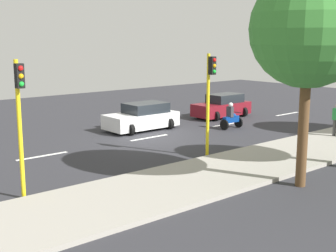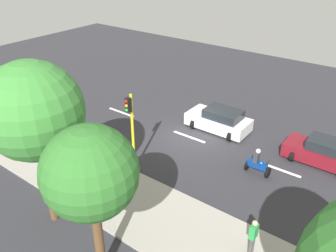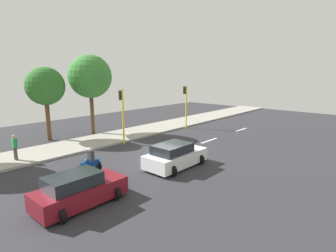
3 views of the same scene
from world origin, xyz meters
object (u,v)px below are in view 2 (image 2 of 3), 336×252
Objects in this scene: traffic_light_corner at (131,123)px; traffic_light_midblock at (33,86)px; car_white at (219,120)px; pedestrian_near_signal at (253,236)px; street_tree_north at (33,112)px; car_maroon at (323,153)px; motorcycle at (258,163)px; street_tree_center at (90,174)px.

traffic_light_midblock is at bearing -90.00° from traffic_light_corner.
pedestrian_near_signal is at bearing 36.31° from car_white.
car_white is 0.56× the size of street_tree_north.
traffic_light_midblock reaches higher than pedestrian_near_signal.
pedestrian_near_signal is at bearing 84.38° from traffic_light_midblock.
motorcycle is (3.10, -2.53, -0.07)m from car_maroon.
street_tree_north reaches higher than car_white.
traffic_light_corner is (3.76, -5.57, 2.29)m from motorcycle.
motorcycle is 14.65m from traffic_light_midblock.
motorcycle is at bearing 105.07° from traffic_light_midblock.
street_tree_north is at bearing -35.69° from car_maroon.
street_tree_center is at bearing -45.47° from pedestrian_near_signal.
car_maroon is 0.89× the size of traffic_light_corner.
car_maroon is 15.29m from street_tree_north.
pedestrian_near_signal is 6.87m from street_tree_center.
street_tree_north reaches higher than traffic_light_corner.
car_maroon is (-0.02, 6.60, -0.00)m from car_white.
car_white is at bearing -89.81° from car_maroon.
traffic_light_corner is at bearing -101.64° from pedestrian_near_signal.
car_white is at bearing 170.93° from street_tree_north.
traffic_light_midblock is (6.84, -9.89, 2.22)m from car_white.
traffic_light_midblock is at bearing -115.57° from street_tree_center.
car_maroon is 13.94m from street_tree_center.
traffic_light_midblock is at bearing -55.35° from car_white.
pedestrian_near_signal is at bearing 134.53° from street_tree_center.
pedestrian_near_signal is 0.27× the size of street_tree_center.
pedestrian_near_signal reaches higher than car_maroon.
motorcycle is 5.76m from pedestrian_near_signal.
car_white is 1.03× the size of car_maroon.
traffic_light_midblock is 0.72× the size of street_tree_center.
car_maroon is 8.46m from pedestrian_near_signal.
car_maroon is at bearing 177.20° from pedestrian_near_signal.
pedestrian_near_signal is 16.27m from traffic_light_midblock.
traffic_light_corner is 0.72× the size of street_tree_center.
traffic_light_midblock is at bearing -95.62° from pedestrian_near_signal.
street_tree_center reaches higher than car_maroon.
car_maroon is 0.54× the size of street_tree_north.
motorcycle is at bearing -39.18° from car_maroon.
traffic_light_corner is 8.40m from traffic_light_midblock.
pedestrian_near_signal is (8.44, -0.41, 0.35)m from car_maroon.
motorcycle is 0.24× the size of street_tree_center.
car_white is at bearing -170.89° from street_tree_center.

